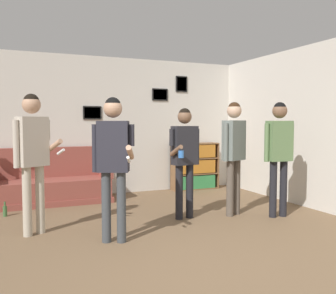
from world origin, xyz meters
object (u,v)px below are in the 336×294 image
Objects in this scene: person_player_foreground_left at (33,148)px; person_spectator_near_bookshelf at (234,146)px; person_player_foreground_center at (113,153)px; person_watcher_holding_cup at (185,151)px; bottle_on_floor at (5,211)px; bookshelf at (195,166)px; couch at (52,185)px; person_spectator_far_right at (279,146)px.

person_player_foreground_left reaches higher than person_spectator_near_bookshelf.
person_player_foreground_left is 1.04× the size of person_player_foreground_center.
person_watcher_holding_cup is 0.94× the size of person_spectator_near_bookshelf.
person_watcher_holding_cup reaches higher than bottle_on_floor.
person_watcher_holding_cup is 2.87m from bottle_on_floor.
person_player_foreground_center is at bearing -132.02° from bookshelf.
person_spectator_far_right reaches higher than couch.
person_spectator_far_right reaches higher than person_watcher_holding_cup.
person_player_foreground_center is 2.10m from person_spectator_near_bookshelf.
person_player_foreground_left is 7.91× the size of bottle_on_floor.
couch is 1.17× the size of person_player_foreground_center.
person_watcher_holding_cup is at bearing -25.65° from bottle_on_floor.
bookshelf is 3.86m from bottle_on_floor.
person_spectator_far_right is (0.08, -2.58, 0.57)m from bookshelf.
person_watcher_holding_cup is (-1.26, -2.12, 0.51)m from bookshelf.
person_watcher_holding_cup is at bearing -49.02° from couch.
couch is 2.74m from person_player_foreground_center.
bookshelf is 0.60× the size of person_player_foreground_center.
person_player_foreground_center is at bearing -175.51° from person_spectator_far_right.
person_spectator_near_bookshelf is 1.00× the size of person_spectator_far_right.
couch is at bearing -176.34° from bookshelf.
person_player_foreground_left reaches higher than person_spectator_far_right.
couch is at bearing 99.47° from person_player_foreground_center.
bottle_on_floor is at bearing 156.66° from person_spectator_far_right.
person_player_foreground_left is 1.10m from person_player_foreground_center.
bottle_on_floor is (-3.79, 1.64, -0.98)m from person_spectator_far_right.
couch is at bearing 141.62° from person_spectator_far_right.
person_spectator_far_right is at bearing -23.34° from bottle_on_floor.
person_spectator_far_right is at bearing -88.23° from bookshelf.
bottle_on_floor is (-0.35, 1.15, -1.02)m from person_player_foreground_left.
person_watcher_holding_cup is at bearing 161.09° from person_spectator_far_right.
person_player_foreground_left is at bearing -102.38° from couch.
person_player_foreground_left is (-3.36, -2.09, 0.62)m from bookshelf.
person_spectator_near_bookshelf is (2.88, -0.14, -0.04)m from person_player_foreground_left.
person_spectator_near_bookshelf is 0.67m from person_spectator_far_right.
couch is 1.10m from bottle_on_floor.
couch is at bearing 77.62° from person_player_foreground_left.
bookshelf is at bearing 3.66° from couch.
bookshelf is at bearing 77.74° from person_spectator_near_bookshelf.
couch is 2.65m from person_watcher_holding_cup.
person_player_foreground_left is 3.48m from person_spectator_far_right.
couch is 3.29m from person_spectator_near_bookshelf.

